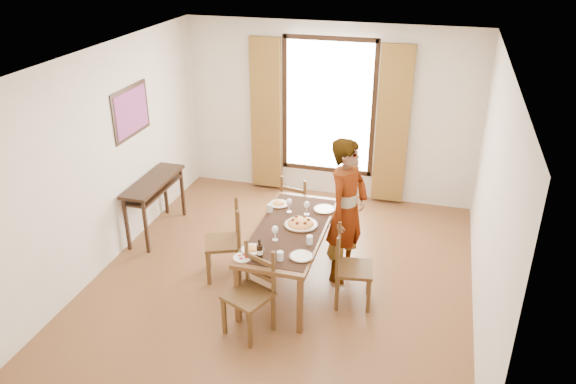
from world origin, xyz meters
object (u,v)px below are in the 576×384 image
(console_table, at_px, (154,188))
(dining_table, at_px, (290,233))
(man, at_px, (347,211))
(pasta_platter, at_px, (301,222))

(console_table, height_order, dining_table, console_table)
(man, bearing_deg, dining_table, 140.42)
(dining_table, relative_size, pasta_platter, 4.61)
(man, bearing_deg, console_table, 103.43)
(man, xyz_separation_m, pasta_platter, (-0.50, -0.25, -0.09))
(console_table, xyz_separation_m, dining_table, (2.13, -0.71, 0.00))
(man, distance_m, pasta_platter, 0.57)
(console_table, xyz_separation_m, man, (2.74, -0.37, 0.21))
(dining_table, distance_m, man, 0.72)
(dining_table, xyz_separation_m, man, (0.60, 0.34, 0.21))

